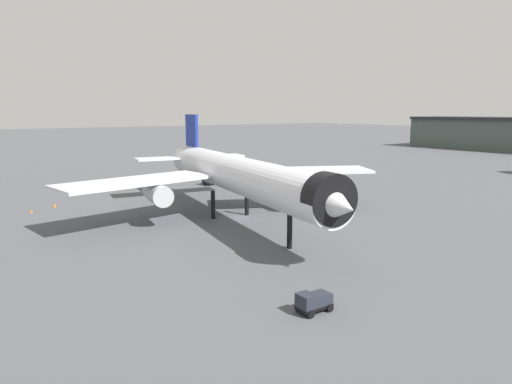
{
  "coord_description": "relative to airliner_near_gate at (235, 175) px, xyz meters",
  "views": [
    {
      "loc": [
        60.8,
        -41.42,
        17.43
      ],
      "look_at": [
        7.88,
        -2.61,
        5.8
      ],
      "focal_mm": 32.02,
      "sensor_mm": 36.0,
      "label": 1
    }
  ],
  "objects": [
    {
      "name": "service_truck_front",
      "position": [
        -33.51,
        16.13,
        -5.82
      ],
      "size": [
        3.01,
        5.69,
        3.0
      ],
      "rotation": [
        0.0,
        0.0,
        4.8
      ],
      "color": "black",
      "rests_on": "ground"
    },
    {
      "name": "traffic_cone_wingtip",
      "position": [
        -28.14,
        -21.46,
        -7.06
      ],
      "size": [
        0.57,
        0.57,
        0.71
      ],
      "primitive_type": "cone",
      "color": "#F2600C",
      "rests_on": "ground"
    },
    {
      "name": "traffic_cone_near_nose",
      "position": [
        -25.49,
        -25.9,
        -7.13
      ],
      "size": [
        0.45,
        0.45,
        0.56
      ],
      "primitive_type": "cone",
      "color": "#F2600C",
      "rests_on": "ground"
    },
    {
      "name": "ground",
      "position": [
        -0.37,
        1.22,
        -7.41
      ],
      "size": [
        900.0,
        900.0,
        0.0
      ],
      "primitive_type": "plane",
      "color": "#4C4F54"
    },
    {
      "name": "baggage_tug_wing",
      "position": [
        32.99,
        -13.83,
        -6.44
      ],
      "size": [
        1.95,
        3.24,
        1.85
      ],
      "rotation": [
        0.0,
        0.0,
        4.69
      ],
      "color": "black",
      "rests_on": "ground"
    },
    {
      "name": "airliner_near_gate",
      "position": [
        0.0,
        0.0,
        0.0
      ],
      "size": [
        60.66,
        54.66,
        16.83
      ],
      "rotation": [
        0.0,
        0.0,
        -0.18
      ],
      "color": "silver",
      "rests_on": "ground"
    }
  ]
}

